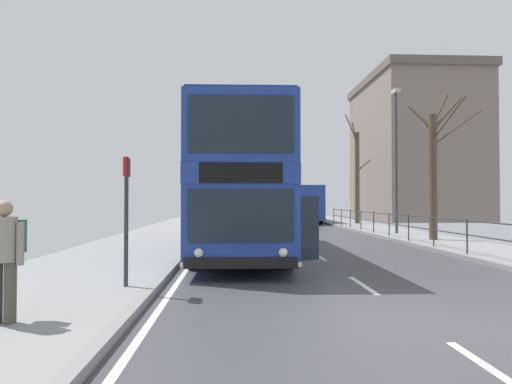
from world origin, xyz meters
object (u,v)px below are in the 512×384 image
(pedestrian_with_backpack, at_px, (5,251))
(background_building_00, at_px, (414,148))
(street_lamp_far_side, at_px, (396,149))
(bare_tree_far_01, at_px, (434,168))
(background_bus_far_lane, at_px, (299,203))
(double_decker_bus_main, at_px, (241,186))
(bare_tree_far_00, at_px, (357,176))
(bus_stop_sign_near, at_px, (126,206))

(pedestrian_with_backpack, xyz_separation_m, background_building_00, (20.12, 34.98, 5.67))
(street_lamp_far_side, xyz_separation_m, bare_tree_far_01, (0.21, -3.78, -1.25))
(street_lamp_far_side, bearing_deg, background_bus_far_lane, 101.06)
(double_decker_bus_main, height_order, bare_tree_far_01, bare_tree_far_01)
(double_decker_bus_main, bearing_deg, bare_tree_far_01, 21.23)
(double_decker_bus_main, relative_size, street_lamp_far_side, 1.56)
(bare_tree_far_01, bearing_deg, bare_tree_far_00, 88.03)
(background_bus_far_lane, relative_size, street_lamp_far_side, 1.44)
(bare_tree_far_00, bearing_deg, pedestrian_with_backpack, -115.17)
(background_bus_far_lane, relative_size, bus_stop_sign_near, 4.26)
(double_decker_bus_main, xyz_separation_m, bare_tree_far_00, (8.70, 16.62, 1.34))
(pedestrian_with_backpack, distance_m, bare_tree_far_00, 28.43)
(pedestrian_with_backpack, distance_m, background_building_00, 40.75)
(pedestrian_with_backpack, height_order, bare_tree_far_00, bare_tree_far_00)
(double_decker_bus_main, distance_m, background_bus_far_lane, 22.27)
(pedestrian_with_backpack, bearing_deg, street_lamp_far_side, 54.61)
(background_bus_far_lane, distance_m, bus_stop_sign_near, 29.16)
(background_bus_far_lane, relative_size, bare_tree_far_00, 1.36)
(double_decker_bus_main, bearing_deg, street_lamp_far_side, 41.04)
(bus_stop_sign_near, xyz_separation_m, street_lamp_far_side, (10.34, 13.52, 2.74))
(pedestrian_with_backpack, relative_size, bare_tree_far_00, 0.21)
(pedestrian_with_backpack, bearing_deg, background_building_00, 60.09)
(background_bus_far_lane, distance_m, background_building_00, 13.43)
(pedestrian_with_backpack, height_order, background_building_00, background_building_00)
(background_bus_far_lane, relative_size, background_building_00, 0.79)
(bus_stop_sign_near, bearing_deg, street_lamp_far_side, 52.57)
(double_decker_bus_main, distance_m, background_building_00, 31.24)
(bare_tree_far_00, bearing_deg, background_building_00, 49.17)
(street_lamp_far_side, bearing_deg, bus_stop_sign_near, -127.43)
(background_bus_far_lane, xyz_separation_m, background_building_00, (11.62, 4.31, 5.16))
(pedestrian_with_backpack, distance_m, bus_stop_sign_near, 2.75)
(bus_stop_sign_near, bearing_deg, background_bus_far_lane, 75.14)
(bare_tree_far_00, relative_size, bare_tree_far_01, 1.25)
(double_decker_bus_main, height_order, bus_stop_sign_near, double_decker_bus_main)
(bus_stop_sign_near, distance_m, street_lamp_far_side, 17.24)
(background_building_00, bearing_deg, bare_tree_far_00, -130.83)
(bus_stop_sign_near, relative_size, background_building_00, 0.18)
(double_decker_bus_main, height_order, background_bus_far_lane, double_decker_bus_main)
(background_building_00, bearing_deg, pedestrian_with_backpack, -119.91)
(bus_stop_sign_near, height_order, bare_tree_far_00, bare_tree_far_00)
(pedestrian_with_backpack, bearing_deg, bare_tree_far_01, 46.52)
(street_lamp_far_side, distance_m, background_building_00, 21.03)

